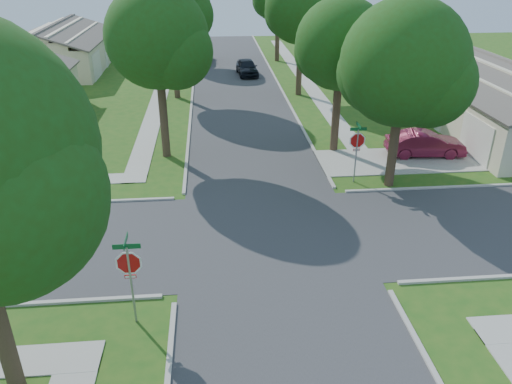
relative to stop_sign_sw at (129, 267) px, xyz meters
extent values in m
plane|color=#225417|center=(4.70, 4.70, -2.03)|extent=(100.00, 100.00, 0.00)
cube|color=#333335|center=(4.70, 4.70, -2.03)|extent=(7.00, 100.00, 0.02)
cube|color=#9E9B91|center=(10.80, 30.70, -2.01)|extent=(1.20, 40.00, 0.04)
cube|color=#9E9B91|center=(-1.40, 30.70, -2.01)|extent=(1.20, 40.00, 0.04)
cube|color=#9E9B91|center=(12.60, 11.80, -2.01)|extent=(8.80, 3.60, 0.05)
cube|color=gray|center=(0.00, 0.00, -0.68)|extent=(0.06, 0.06, 2.70)
cylinder|color=white|center=(0.00, 0.00, 0.12)|extent=(1.05, 0.02, 1.05)
cylinder|color=#B80D0C|center=(0.00, 0.00, 0.12)|extent=(0.90, 0.03, 0.90)
cube|color=#B80D0C|center=(0.00, 0.00, -0.35)|extent=(0.34, 0.03, 0.12)
cube|color=white|center=(0.00, 0.00, -0.35)|extent=(0.30, 0.03, 0.08)
cube|color=#0C5426|center=(0.00, 0.00, 0.69)|extent=(0.80, 0.02, 0.16)
cube|color=#0C5426|center=(0.00, 0.00, 0.87)|extent=(0.02, 0.80, 0.16)
cube|color=gray|center=(9.40, 9.40, -0.68)|extent=(0.06, 0.06, 2.70)
cylinder|color=white|center=(9.40, 9.40, 0.12)|extent=(1.05, 0.02, 1.05)
cylinder|color=#B80D0C|center=(9.40, 9.40, 0.12)|extent=(0.90, 0.03, 0.90)
cube|color=#B80D0C|center=(9.40, 9.40, -0.35)|extent=(0.34, 0.03, 0.12)
cube|color=white|center=(9.40, 9.40, -0.35)|extent=(0.30, 0.03, 0.08)
cube|color=#0C5426|center=(9.40, 9.40, 0.69)|extent=(0.80, 0.02, 0.16)
cube|color=#0C5426|center=(9.40, 9.40, 0.87)|extent=(0.02, 0.80, 0.16)
cylinder|color=#38281C|center=(9.40, 13.70, -0.05)|extent=(0.44, 0.44, 3.95)
sphere|color=#204310|center=(9.40, 13.70, 3.85)|extent=(4.80, 4.80, 4.80)
sphere|color=#204310|center=(10.24, 13.22, 3.25)|extent=(3.46, 3.46, 3.46)
sphere|color=#204310|center=(8.68, 14.30, 3.37)|extent=(3.26, 3.26, 3.26)
cylinder|color=#38281C|center=(9.40, 25.70, 0.12)|extent=(0.44, 0.44, 4.30)
sphere|color=#204310|center=(9.40, 25.70, 4.48)|extent=(5.40, 5.40, 5.40)
sphere|color=#204310|center=(10.35, 25.16, 3.81)|extent=(3.89, 3.89, 3.89)
sphere|color=#204310|center=(8.59, 26.38, 3.94)|extent=(3.67, 3.67, 3.67)
cylinder|color=#38281C|center=(9.40, 38.70, 0.07)|extent=(0.44, 0.44, 4.20)
sphere|color=#204310|center=(10.28, 38.20, 3.57)|extent=(3.60, 3.60, 3.60)
sphere|color=#204310|center=(8.65, 39.33, 3.69)|extent=(3.40, 3.40, 3.40)
cylinder|color=#38281C|center=(0.00, 13.70, 0.09)|extent=(0.44, 0.44, 4.25)
sphere|color=#204310|center=(0.00, 13.70, 4.34)|extent=(5.20, 5.20, 5.20)
sphere|color=#204310|center=(0.91, 13.18, 3.69)|extent=(3.74, 3.74, 3.74)
sphere|color=#204310|center=(-0.78, 14.35, 3.82)|extent=(3.54, 3.54, 3.54)
cylinder|color=#38281C|center=(0.00, 25.70, 0.19)|extent=(0.44, 0.44, 4.44)
sphere|color=#204310|center=(0.00, 25.70, 4.73)|extent=(5.60, 5.60, 5.60)
sphere|color=#204310|center=(0.98, 25.14, 4.03)|extent=(4.03, 4.03, 4.03)
sphere|color=#204310|center=(-0.84, 26.40, 4.17)|extent=(3.81, 3.81, 3.81)
cylinder|color=#38281C|center=(0.00, 38.70, -0.08)|extent=(0.44, 0.44, 3.90)
sphere|color=#204310|center=(0.00, 38.70, 3.70)|extent=(4.60, 4.60, 4.60)
sphere|color=#204310|center=(0.80, 38.24, 3.13)|extent=(3.31, 3.31, 3.31)
sphere|color=#204310|center=(-0.69, 39.28, 3.24)|extent=(3.13, 3.13, 3.13)
cylinder|color=#38281C|center=(-2.80, -2.30, -0.01)|extent=(0.44, 0.44, 4.04)
sphere|color=#204310|center=(-1.75, -2.90, 3.77)|extent=(4.32, 4.32, 4.32)
cylinder|color=#38281C|center=(11.00, 8.90, -0.26)|extent=(0.44, 0.44, 3.54)
sphere|color=#204310|center=(11.00, 8.90, 3.83)|extent=(5.60, 5.60, 5.60)
sphere|color=#204310|center=(11.98, 8.34, 3.13)|extent=(4.03, 4.03, 4.03)
sphere|color=#204310|center=(10.16, 9.60, 3.27)|extent=(3.81, 3.81, 3.81)
cube|color=beige|center=(20.70, 15.70, -0.63)|extent=(8.00, 13.00, 2.80)
cube|color=#4A4440|center=(18.70, 15.70, 1.42)|extent=(4.42, 13.60, 1.56)
cube|color=silver|center=(16.67, 11.80, -0.93)|extent=(0.06, 3.20, 2.20)
cube|color=silver|center=(16.67, 16.35, -1.03)|extent=(0.06, 0.90, 2.00)
cube|color=#1E2633|center=(16.67, 18.95, -0.48)|extent=(0.06, 1.80, 1.10)
cube|color=beige|center=(20.70, 33.70, -0.63)|extent=(8.00, 13.00, 2.80)
cube|color=#4A4440|center=(22.70, 33.70, 1.42)|extent=(4.42, 13.60, 1.56)
cube|color=#4A4440|center=(18.70, 33.70, 1.42)|extent=(4.42, 13.60, 1.56)
cube|color=silver|center=(16.67, 29.80, -0.93)|extent=(0.06, 3.20, 2.20)
cube|color=silver|center=(16.67, 34.35, -1.03)|extent=(0.06, 0.90, 2.00)
cube|color=#1E2633|center=(16.67, 36.95, -0.48)|extent=(0.06, 1.80, 1.10)
cube|color=#4A4440|center=(-9.30, 19.70, 1.42)|extent=(4.42, 13.60, 1.56)
cube|color=silver|center=(-7.27, 15.80, -0.93)|extent=(0.06, 3.20, 2.20)
cube|color=silver|center=(-7.27, 20.35, -1.03)|extent=(0.06, 0.90, 2.00)
cube|color=#1E2633|center=(-7.27, 22.95, -0.48)|extent=(0.06, 1.80, 1.10)
cube|color=beige|center=(-11.30, 36.70, -0.63)|extent=(8.00, 13.00, 2.80)
cube|color=#4A4440|center=(-9.30, 36.70, 1.42)|extent=(4.42, 13.60, 1.56)
cube|color=#4A4440|center=(-13.30, 36.70, 1.42)|extent=(4.42, 13.60, 1.56)
cube|color=silver|center=(-7.27, 32.80, -0.93)|extent=(0.06, 3.20, 2.20)
cube|color=silver|center=(-7.27, 37.35, -1.03)|extent=(0.06, 0.90, 2.00)
cube|color=#1E2633|center=(-7.27, 39.95, -0.48)|extent=(0.06, 1.80, 1.10)
imported|color=maroon|center=(14.18, 12.41, -1.34)|extent=(4.32, 1.80, 1.39)
imported|color=black|center=(5.90, 32.73, -1.32)|extent=(1.97, 4.26, 1.41)
imported|color=black|center=(1.50, 38.73, -1.28)|extent=(2.68, 5.38, 1.50)
camera|label=1|loc=(2.57, -12.34, 8.34)|focal=35.00mm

